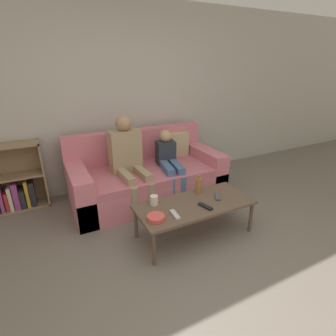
{
  "coord_description": "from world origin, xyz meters",
  "views": [
    {
      "loc": [
        -1.12,
        -1.25,
        1.79
      ],
      "look_at": [
        0.19,
        1.32,
        0.62
      ],
      "focal_mm": 28.0,
      "sensor_mm": 36.0,
      "label": 1
    }
  ],
  "objects_px": {
    "tv_remote_2": "(205,206)",
    "bookshelf": "(14,185)",
    "couch": "(147,176)",
    "snack_bowl": "(156,218)",
    "bottle": "(199,185)",
    "tv_remote_1": "(175,215)",
    "cup_near": "(154,200)",
    "tv_remote_0": "(218,197)",
    "coffee_table": "(195,206)",
    "person_child": "(169,161)",
    "person_adult": "(128,155)"
  },
  "relations": [
    {
      "from": "person_child",
      "to": "tv_remote_0",
      "type": "height_order",
      "value": "person_child"
    },
    {
      "from": "bookshelf",
      "to": "tv_remote_0",
      "type": "bearing_deg",
      "value": -37.21
    },
    {
      "from": "cup_near",
      "to": "tv_remote_0",
      "type": "relative_size",
      "value": 0.61
    },
    {
      "from": "couch",
      "to": "tv_remote_1",
      "type": "bearing_deg",
      "value": -99.44
    },
    {
      "from": "cup_near",
      "to": "tv_remote_1",
      "type": "xyz_separation_m",
      "value": [
        0.09,
        -0.29,
        -0.04
      ]
    },
    {
      "from": "couch",
      "to": "snack_bowl",
      "type": "distance_m",
      "value": 1.27
    },
    {
      "from": "bookshelf",
      "to": "snack_bowl",
      "type": "bearing_deg",
      "value": -52.81
    },
    {
      "from": "coffee_table",
      "to": "tv_remote_2",
      "type": "relative_size",
      "value": 7.17
    },
    {
      "from": "cup_near",
      "to": "person_adult",
      "type": "bearing_deg",
      "value": 89.33
    },
    {
      "from": "bookshelf",
      "to": "bottle",
      "type": "relative_size",
      "value": 3.88
    },
    {
      "from": "coffee_table",
      "to": "person_child",
      "type": "distance_m",
      "value": 0.97
    },
    {
      "from": "person_child",
      "to": "bookshelf",
      "type": "bearing_deg",
      "value": 171.89
    },
    {
      "from": "tv_remote_1",
      "to": "bookshelf",
      "type": "bearing_deg",
      "value": 136.55
    },
    {
      "from": "bookshelf",
      "to": "tv_remote_2",
      "type": "height_order",
      "value": "bookshelf"
    },
    {
      "from": "cup_near",
      "to": "couch",
      "type": "bearing_deg",
      "value": 72.35
    },
    {
      "from": "bottle",
      "to": "tv_remote_1",
      "type": "bearing_deg",
      "value": -147.33
    },
    {
      "from": "couch",
      "to": "coffee_table",
      "type": "bearing_deg",
      "value": -84.54
    },
    {
      "from": "tv_remote_2",
      "to": "bookshelf",
      "type": "bearing_deg",
      "value": 122.04
    },
    {
      "from": "bookshelf",
      "to": "tv_remote_0",
      "type": "xyz_separation_m",
      "value": [
        2.04,
        -1.55,
        0.08
      ]
    },
    {
      "from": "couch",
      "to": "cup_near",
      "type": "relative_size",
      "value": 20.03
    },
    {
      "from": "cup_near",
      "to": "bottle",
      "type": "relative_size",
      "value": 0.46
    },
    {
      "from": "bookshelf",
      "to": "person_adult",
      "type": "height_order",
      "value": "person_adult"
    },
    {
      "from": "tv_remote_0",
      "to": "snack_bowl",
      "type": "height_order",
      "value": "snack_bowl"
    },
    {
      "from": "person_child",
      "to": "tv_remote_2",
      "type": "distance_m",
      "value": 1.08
    },
    {
      "from": "tv_remote_1",
      "to": "bottle",
      "type": "distance_m",
      "value": 0.56
    },
    {
      "from": "coffee_table",
      "to": "person_child",
      "type": "relative_size",
      "value": 1.37
    },
    {
      "from": "person_child",
      "to": "tv_remote_2",
      "type": "bearing_deg",
      "value": -87.43
    },
    {
      "from": "person_adult",
      "to": "cup_near",
      "type": "bearing_deg",
      "value": -93.29
    },
    {
      "from": "couch",
      "to": "person_adult",
      "type": "relative_size",
      "value": 1.74
    },
    {
      "from": "couch",
      "to": "coffee_table",
      "type": "relative_size",
      "value": 1.62
    },
    {
      "from": "cup_near",
      "to": "tv_remote_2",
      "type": "relative_size",
      "value": 0.58
    },
    {
      "from": "tv_remote_0",
      "to": "snack_bowl",
      "type": "bearing_deg",
      "value": -140.12
    },
    {
      "from": "tv_remote_2",
      "to": "person_child",
      "type": "bearing_deg",
      "value": 68.17
    },
    {
      "from": "person_child",
      "to": "tv_remote_2",
      "type": "xyz_separation_m",
      "value": [
        -0.12,
        -1.07,
        -0.13
      ]
    },
    {
      "from": "person_adult",
      "to": "tv_remote_2",
      "type": "relative_size",
      "value": 6.71
    },
    {
      "from": "bookshelf",
      "to": "cup_near",
      "type": "distance_m",
      "value": 1.93
    },
    {
      "from": "couch",
      "to": "bottle",
      "type": "height_order",
      "value": "couch"
    },
    {
      "from": "person_child",
      "to": "tv_remote_0",
      "type": "bearing_deg",
      "value": -73.61
    },
    {
      "from": "couch",
      "to": "bookshelf",
      "type": "height_order",
      "value": "couch"
    },
    {
      "from": "coffee_table",
      "to": "tv_remote_1",
      "type": "height_order",
      "value": "tv_remote_1"
    },
    {
      "from": "person_child",
      "to": "bottle",
      "type": "bearing_deg",
      "value": -81.5
    },
    {
      "from": "bookshelf",
      "to": "bottle",
      "type": "distance_m",
      "value": 2.36
    },
    {
      "from": "person_adult",
      "to": "bottle",
      "type": "xyz_separation_m",
      "value": [
        0.55,
        -0.83,
        -0.19
      ]
    },
    {
      "from": "cup_near",
      "to": "tv_remote_0",
      "type": "distance_m",
      "value": 0.72
    },
    {
      "from": "cup_near",
      "to": "snack_bowl",
      "type": "relative_size",
      "value": 0.6
    },
    {
      "from": "bookshelf",
      "to": "tv_remote_2",
      "type": "xyz_separation_m",
      "value": [
        1.8,
        -1.67,
        0.08
      ]
    },
    {
      "from": "person_adult",
      "to": "snack_bowl",
      "type": "xyz_separation_m",
      "value": [
        -0.11,
        -1.11,
        -0.27
      ]
    },
    {
      "from": "bookshelf",
      "to": "bottle",
      "type": "bearing_deg",
      "value": -35.44
    },
    {
      "from": "person_adult",
      "to": "tv_remote_1",
      "type": "height_order",
      "value": "person_adult"
    },
    {
      "from": "bookshelf",
      "to": "snack_bowl",
      "type": "xyz_separation_m",
      "value": [
        1.25,
        -1.65,
        0.09
      ]
    }
  ]
}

